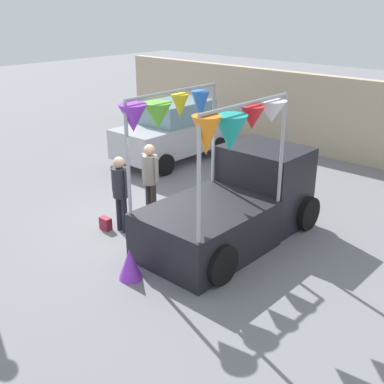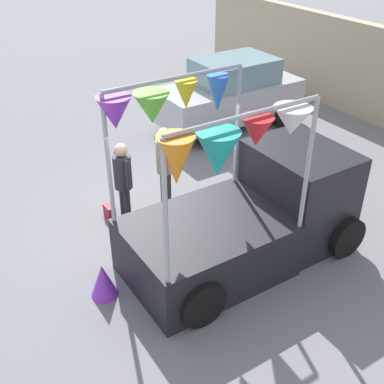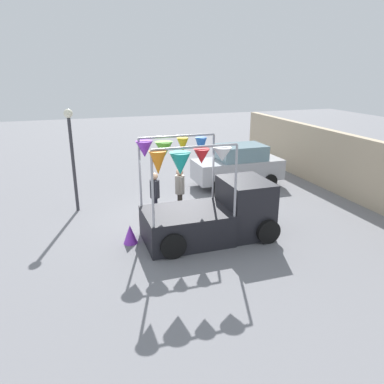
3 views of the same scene
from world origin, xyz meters
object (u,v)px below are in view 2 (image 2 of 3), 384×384
at_px(person_customer, 123,177).
at_px(vendor_truck, 253,209).
at_px(person_vendor, 165,161).
at_px(folded_kite_bundle_violet, 103,280).
at_px(parked_car, 230,93).
at_px(handbag, 110,212).

bearing_deg(person_customer, vendor_truck, 36.33).
relative_size(person_vendor, folded_kite_bundle_violet, 2.99).
xyz_separation_m(person_vendor, folded_kite_bundle_violet, (1.69, -2.12, -0.79)).
xyz_separation_m(parked_car, handbag, (2.45, -4.74, -0.80)).
bearing_deg(vendor_truck, parked_car, 147.61).
bearing_deg(handbag, vendor_truck, 35.42).
height_order(person_customer, folded_kite_bundle_violet, person_customer).
relative_size(parked_car, person_customer, 2.31).
height_order(vendor_truck, person_vendor, vendor_truck).
distance_m(parked_car, person_customer, 5.34).
xyz_separation_m(person_customer, person_vendor, (-0.06, 0.94, 0.04)).
xyz_separation_m(person_customer, handbag, (-0.35, -0.20, -0.91)).
bearing_deg(folded_kite_bundle_violet, person_vendor, 128.58).
relative_size(person_customer, person_vendor, 0.97).
distance_m(person_customer, person_vendor, 0.94).
bearing_deg(parked_car, vendor_truck, -32.39).
distance_m(vendor_truck, person_vendor, 2.16).
height_order(vendor_truck, parked_car, vendor_truck).
xyz_separation_m(handbag, folded_kite_bundle_violet, (1.98, -0.98, 0.16)).
height_order(parked_car, folded_kite_bundle_violet, parked_car).
bearing_deg(vendor_truck, person_vendor, -165.14).
height_order(vendor_truck, folded_kite_bundle_violet, vendor_truck).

